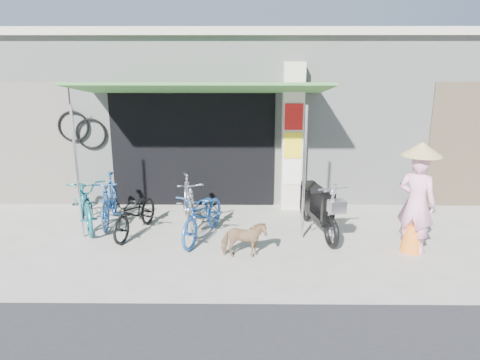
{
  "coord_description": "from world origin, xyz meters",
  "views": [
    {
      "loc": [
        -0.12,
        -6.98,
        3.26
      ],
      "look_at": [
        -0.2,
        1.0,
        1.0
      ],
      "focal_mm": 35.0,
      "sensor_mm": 36.0,
      "label": 1
    }
  ],
  "objects_px": {
    "bike_silver": "(189,202)",
    "bike_black": "(136,213)",
    "bike_blue": "(109,200)",
    "bike_teal": "(85,200)",
    "moped": "(317,208)",
    "nun": "(417,199)",
    "street_dog": "(244,240)",
    "bike_navy": "(203,215)"
  },
  "relations": [
    {
      "from": "bike_silver",
      "to": "bike_black",
      "type": "bearing_deg",
      "value": -173.37
    },
    {
      "from": "bike_black",
      "to": "bike_blue",
      "type": "bearing_deg",
      "value": 155.51
    },
    {
      "from": "bike_teal",
      "to": "bike_black",
      "type": "distance_m",
      "value": 1.13
    },
    {
      "from": "moped",
      "to": "nun",
      "type": "distance_m",
      "value": 1.73
    },
    {
      "from": "bike_teal",
      "to": "bike_blue",
      "type": "distance_m",
      "value": 0.44
    },
    {
      "from": "bike_teal",
      "to": "moped",
      "type": "relative_size",
      "value": 1.03
    },
    {
      "from": "street_dog",
      "to": "moped",
      "type": "xyz_separation_m",
      "value": [
        1.33,
        1.08,
        0.17
      ]
    },
    {
      "from": "bike_teal",
      "to": "bike_blue",
      "type": "relative_size",
      "value": 1.19
    },
    {
      "from": "bike_navy",
      "to": "moped",
      "type": "xyz_separation_m",
      "value": [
        2.04,
        0.3,
        0.03
      ]
    },
    {
      "from": "bike_teal",
      "to": "bike_black",
      "type": "bearing_deg",
      "value": -46.78
    },
    {
      "from": "bike_blue",
      "to": "bike_silver",
      "type": "distance_m",
      "value": 1.55
    },
    {
      "from": "bike_blue",
      "to": "bike_black",
      "type": "relative_size",
      "value": 1.05
    },
    {
      "from": "street_dog",
      "to": "moped",
      "type": "distance_m",
      "value": 1.72
    },
    {
      "from": "bike_black",
      "to": "bike_silver",
      "type": "height_order",
      "value": "bike_silver"
    },
    {
      "from": "bike_teal",
      "to": "nun",
      "type": "relative_size",
      "value": 1.02
    },
    {
      "from": "bike_silver",
      "to": "nun",
      "type": "relative_size",
      "value": 0.9
    },
    {
      "from": "bike_navy",
      "to": "bike_black",
      "type": "bearing_deg",
      "value": -171.26
    },
    {
      "from": "bike_silver",
      "to": "bike_teal",
      "type": "bearing_deg",
      "value": 164.11
    },
    {
      "from": "bike_blue",
      "to": "moped",
      "type": "bearing_deg",
      "value": -11.99
    },
    {
      "from": "bike_black",
      "to": "street_dog",
      "type": "height_order",
      "value": "bike_black"
    },
    {
      "from": "bike_blue",
      "to": "street_dog",
      "type": "distance_m",
      "value": 2.96
    },
    {
      "from": "nun",
      "to": "moped",
      "type": "bearing_deg",
      "value": 11.11
    },
    {
      "from": "street_dog",
      "to": "nun",
      "type": "relative_size",
      "value": 0.39
    },
    {
      "from": "bike_navy",
      "to": "bike_teal",
      "type": "bearing_deg",
      "value": -177.62
    },
    {
      "from": "moped",
      "to": "bike_black",
      "type": "bearing_deg",
      "value": 169.73
    },
    {
      "from": "bike_silver",
      "to": "street_dog",
      "type": "height_order",
      "value": "bike_silver"
    },
    {
      "from": "bike_black",
      "to": "nun",
      "type": "xyz_separation_m",
      "value": [
        4.75,
        -0.71,
        0.51
      ]
    },
    {
      "from": "bike_silver",
      "to": "street_dog",
      "type": "relative_size",
      "value": 2.3
    },
    {
      "from": "street_dog",
      "to": "bike_navy",
      "type": "bearing_deg",
      "value": 38.6
    },
    {
      "from": "bike_teal",
      "to": "moped",
      "type": "bearing_deg",
      "value": -28.79
    },
    {
      "from": "street_dog",
      "to": "moped",
      "type": "relative_size",
      "value": 0.39
    },
    {
      "from": "bike_black",
      "to": "bike_navy",
      "type": "distance_m",
      "value": 1.26
    },
    {
      "from": "bike_teal",
      "to": "nun",
      "type": "xyz_separation_m",
      "value": [
        5.79,
        -1.13,
        0.41
      ]
    },
    {
      "from": "nun",
      "to": "bike_blue",
      "type": "bearing_deg",
      "value": 27.26
    },
    {
      "from": "street_dog",
      "to": "nun",
      "type": "height_order",
      "value": "nun"
    },
    {
      "from": "bike_navy",
      "to": "nun",
      "type": "height_order",
      "value": "nun"
    },
    {
      "from": "bike_black",
      "to": "moped",
      "type": "height_order",
      "value": "moped"
    },
    {
      "from": "street_dog",
      "to": "nun",
      "type": "distance_m",
      "value": 2.87
    },
    {
      "from": "bike_blue",
      "to": "nun",
      "type": "distance_m",
      "value": 5.51
    },
    {
      "from": "bike_teal",
      "to": "bike_black",
      "type": "relative_size",
      "value": 1.25
    },
    {
      "from": "bike_teal",
      "to": "street_dog",
      "type": "distance_m",
      "value": 3.31
    },
    {
      "from": "bike_silver",
      "to": "bike_navy",
      "type": "bearing_deg",
      "value": -72.36
    }
  ]
}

